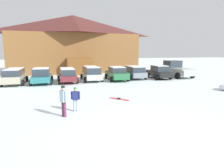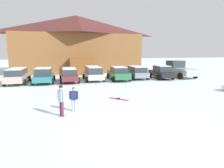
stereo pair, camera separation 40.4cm
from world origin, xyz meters
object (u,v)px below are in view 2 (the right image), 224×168
parked_beige_suv (17,75)px  ski_lodge (77,43)px  parked_grey_wagon (137,72)px  skier_teen_in_navy_coat (74,98)px  skier_adult_in_blue_parka (61,99)px  pair_of_skis (118,99)px  parked_silver_wagon (93,73)px  parked_green_coupe (118,73)px  parked_teal_hatchback (44,75)px  parked_maroon_van (69,74)px  pickup_truck (179,70)px  parked_black_sedan (161,72)px

parked_beige_suv → ski_lodge: bearing=58.3°
parked_grey_wagon → skier_teen_in_navy_coat: parked_grey_wagon is taller
parked_beige_suv → parked_grey_wagon: bearing=1.3°
skier_adult_in_blue_parka → pair_of_skis: size_ratio=1.21×
parked_silver_wagon → pair_of_skis: (0.29, -9.67, -0.88)m
parked_green_coupe → parked_grey_wagon: (2.51, 0.49, 0.03)m
parked_beige_suv → parked_grey_wagon: 13.69m
parked_green_coupe → skier_adult_in_blue_parka: size_ratio=2.87×
parked_teal_hatchback → pair_of_skis: 10.82m
pair_of_skis → parked_silver_wagon: bearing=91.7°
parked_beige_suv → parked_maroon_van: parked_beige_suv is taller
parked_silver_wagon → parked_green_coupe: size_ratio=0.99×
parked_maroon_van → skier_teen_in_navy_coat: size_ratio=3.01×
skier_adult_in_blue_parka → pair_of_skis: 5.01m
parked_teal_hatchback → parked_grey_wagon: bearing=3.2°
skier_adult_in_blue_parka → parked_green_coupe: bearing=61.1°
parked_green_coupe → pickup_truck: 8.66m
parked_black_sedan → skier_adult_in_blue_parka: (-12.23, -11.92, 0.11)m
parked_beige_suv → skier_teen_in_navy_coat: parked_beige_suv is taller
parked_green_coupe → parked_grey_wagon: bearing=11.1°
parked_grey_wagon → skier_adult_in_blue_parka: 15.60m
parked_beige_suv → pair_of_skis: 12.71m
parked_maroon_van → pickup_truck: (14.40, 0.86, 0.14)m
parked_silver_wagon → parked_black_sedan: 8.55m
ski_lodge → parked_teal_hatchback: ski_lodge is taller
parked_green_coupe → parked_black_sedan: 5.55m
ski_lodge → skier_adult_in_blue_parka: size_ratio=12.41×
parked_maroon_van → parked_grey_wagon: bearing=4.2°
parked_beige_suv → parked_teal_hatchback: 2.72m
skier_teen_in_navy_coat → pair_of_skis: 3.99m
parked_maroon_van → pair_of_skis: parked_maroon_van is taller
parked_beige_suv → skier_teen_in_navy_coat: bearing=-65.8°
ski_lodge → skier_adult_in_blue_parka: bearing=-96.7°
parked_teal_hatchback → skier_adult_in_blue_parka: parked_teal_hatchback is taller
ski_lodge → parked_beige_suv: bearing=-121.7°
parked_silver_wagon → parked_grey_wagon: parked_silver_wagon is taller
skier_teen_in_navy_coat → parked_maroon_van: bearing=88.9°
parked_black_sedan → pickup_truck: pickup_truck is taller
pickup_truck → skier_teen_in_navy_coat: size_ratio=3.92×
pair_of_skis → parked_grey_wagon: bearing=61.9°
skier_adult_in_blue_parka → skier_teen_in_navy_coat: bearing=47.6°
parked_teal_hatchback → pickup_truck: size_ratio=0.82×
ski_lodge → parked_teal_hatchback: bearing=-110.8°
parked_green_coupe → parked_grey_wagon: 2.56m
skier_adult_in_blue_parka → ski_lodge: bearing=83.3°
parked_silver_wagon → parked_grey_wagon: (5.49, 0.06, -0.04)m
skier_adult_in_blue_parka → pair_of_skis: bearing=35.7°
parked_silver_wagon → parked_grey_wagon: bearing=0.6°
parked_green_coupe → skier_adult_in_blue_parka: (-6.69, -12.11, 0.12)m
skier_teen_in_navy_coat → ski_lodge: bearing=84.8°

